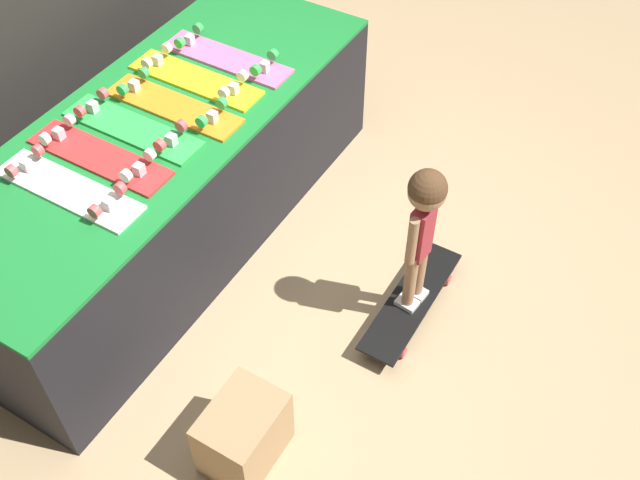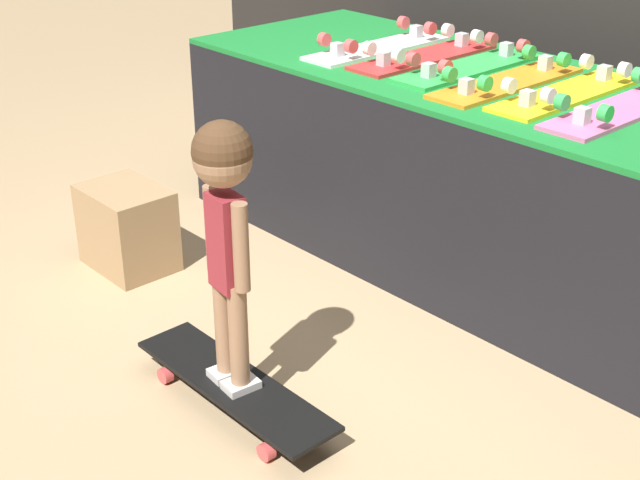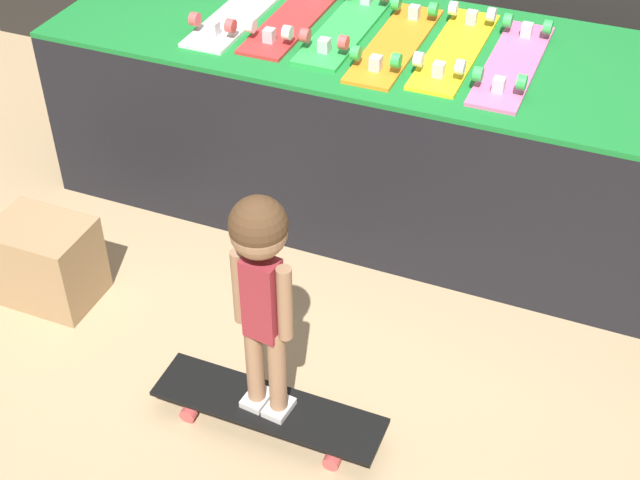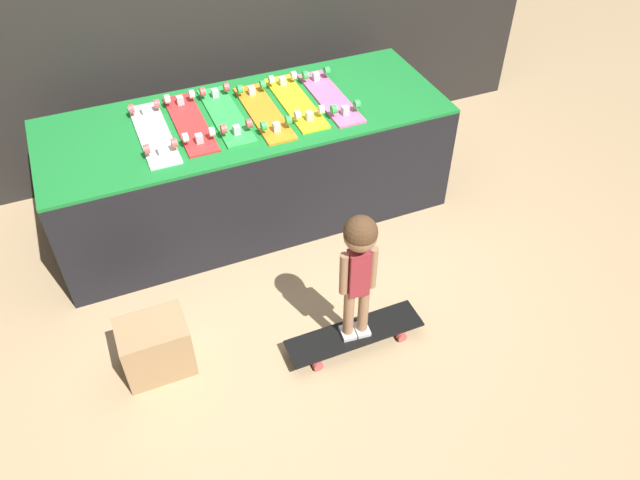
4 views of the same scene
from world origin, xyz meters
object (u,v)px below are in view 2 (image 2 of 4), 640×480
object	(u,v)px
storage_box	(127,228)
skateboard_red_on_rack	(424,54)
skateboard_white_on_rack	(378,45)
skateboard_orange_on_rack	(507,80)
skateboard_pink_on_rack	(621,107)
skateboard_on_floor	(234,386)
child	(225,207)
skateboard_yellow_on_rack	(567,91)
skateboard_green_on_rack	(469,65)

from	to	relation	value
storage_box	skateboard_red_on_rack	bearing A→B (deg)	63.54
skateboard_white_on_rack	skateboard_orange_on_rack	world-z (taller)	same
skateboard_red_on_rack	skateboard_pink_on_rack	xyz separation A→B (m)	(0.88, -0.05, 0.00)
skateboard_red_on_rack	skateboard_on_floor	xyz separation A→B (m)	(0.48, -1.33, -0.68)
skateboard_red_on_rack	child	bearing A→B (deg)	-70.30
skateboard_yellow_on_rack	skateboard_pink_on_rack	distance (m)	0.22
skateboard_green_on_rack	skateboard_yellow_on_rack	world-z (taller)	same
skateboard_green_on_rack	storage_box	size ratio (longest dim) A/B	1.99
skateboard_orange_on_rack	storage_box	size ratio (longest dim) A/B	1.99
skateboard_green_on_rack	skateboard_on_floor	world-z (taller)	skateboard_green_on_rack
child	storage_box	size ratio (longest dim) A/B	2.34
skateboard_green_on_rack	skateboard_yellow_on_rack	distance (m)	0.44
storage_box	skateboard_green_on_rack	bearing A→B (deg)	54.92
child	skateboard_yellow_on_rack	bearing A→B (deg)	88.16
skateboard_green_on_rack	skateboard_on_floor	size ratio (longest dim) A/B	0.91
child	skateboard_pink_on_rack	bearing A→B (deg)	78.67
skateboard_red_on_rack	skateboard_on_floor	distance (m)	1.57
skateboard_red_on_rack	skateboard_pink_on_rack	bearing A→B (deg)	-2.97
skateboard_on_floor	skateboard_green_on_rack	bearing A→B (deg)	100.87
skateboard_white_on_rack	skateboard_yellow_on_rack	size ratio (longest dim) A/B	1.00
skateboard_white_on_rack	skateboard_on_floor	size ratio (longest dim) A/B	0.91
skateboard_orange_on_rack	skateboard_white_on_rack	bearing A→B (deg)	177.61
skateboard_orange_on_rack	storage_box	bearing A→B (deg)	-133.85
skateboard_yellow_on_rack	storage_box	distance (m)	1.69
skateboard_on_floor	storage_box	distance (m)	1.04
skateboard_red_on_rack	skateboard_yellow_on_rack	bearing A→B (deg)	-1.57
skateboard_pink_on_rack	skateboard_on_floor	world-z (taller)	skateboard_pink_on_rack
skateboard_red_on_rack	skateboard_green_on_rack	size ratio (longest dim) A/B	1.00
skateboard_orange_on_rack	storage_box	distance (m)	1.52
skateboard_red_on_rack	skateboard_green_on_rack	distance (m)	0.22
skateboard_yellow_on_rack	child	bearing A→B (deg)	-98.03
skateboard_pink_on_rack	skateboard_yellow_on_rack	bearing A→B (deg)	172.85
skateboard_white_on_rack	skateboard_orange_on_rack	distance (m)	0.66
skateboard_white_on_rack	skateboard_pink_on_rack	size ratio (longest dim) A/B	1.00
skateboard_on_floor	child	size ratio (longest dim) A/B	0.93
skateboard_pink_on_rack	child	bearing A→B (deg)	-107.53
skateboard_yellow_on_rack	skateboard_orange_on_rack	bearing A→B (deg)	-170.14
skateboard_green_on_rack	child	size ratio (longest dim) A/B	0.85
skateboard_red_on_rack	child	world-z (taller)	child
skateboard_pink_on_rack	skateboard_on_floor	distance (m)	1.51
skateboard_red_on_rack	child	size ratio (longest dim) A/B	0.85
skateboard_green_on_rack	storage_box	xyz separation A→B (m)	(-0.75, -1.07, -0.59)
skateboard_green_on_rack	storage_box	bearing A→B (deg)	-125.08
skateboard_red_on_rack	skateboard_orange_on_rack	bearing A→B (deg)	-7.30
skateboard_pink_on_rack	child	size ratio (longest dim) A/B	0.85
skateboard_red_on_rack	skateboard_on_floor	bearing A→B (deg)	-70.30
skateboard_pink_on_rack	storage_box	size ratio (longest dim) A/B	1.99
skateboard_pink_on_rack	child	xyz separation A→B (m)	(-0.40, -1.28, -0.10)
skateboard_pink_on_rack	storage_box	bearing A→B (deg)	-144.09
skateboard_pink_on_rack	skateboard_white_on_rack	bearing A→B (deg)	179.12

